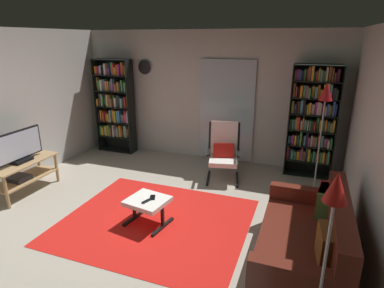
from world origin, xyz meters
name	(u,v)px	position (x,y,z in m)	size (l,w,h in m)	color
ground_plane	(141,227)	(0.00, 0.00, 0.00)	(7.02, 7.02, 0.00)	#A9A08F
wall_back	(207,97)	(0.00, 2.90, 1.30)	(5.60, 0.06, 2.60)	beige
glass_door_panel	(226,111)	(0.43, 2.83, 1.05)	(1.10, 0.01, 2.00)	silver
area_rug	(156,221)	(0.13, 0.19, 0.00)	(2.52, 2.16, 0.01)	red
tv_stand	(23,173)	(-2.29, 0.25, 0.35)	(0.49, 1.12, 0.54)	tan
television	(19,148)	(-2.29, 0.27, 0.78)	(0.20, 0.85, 0.52)	black
bookshelf_near_tv	(115,103)	(-2.02, 2.60, 1.08)	(0.84, 0.30, 2.03)	black
bookshelf_near_sofa	(313,118)	(2.05, 2.63, 1.08)	(0.82, 0.30, 2.02)	black
leather_sofa	(308,243)	(2.11, -0.07, 0.31)	(0.88, 1.74, 0.85)	#5A2217
lounge_armchair	(224,150)	(0.62, 1.96, 0.53)	(0.70, 0.76, 1.02)	black
ottoman	(148,203)	(0.06, 0.11, 0.31)	(0.59, 0.56, 0.37)	white
tv_remote	(147,201)	(0.08, 0.05, 0.38)	(0.04, 0.14, 0.02)	black
cell_phone	(153,197)	(0.11, 0.17, 0.38)	(0.07, 0.14, 0.01)	black
floor_lamp_by_sofa	(332,214)	(2.21, -1.01, 1.21)	(0.22, 0.22, 1.54)	#A5A5AD
floor_lamp_by_shelf	(325,103)	(2.19, 1.95, 1.49)	(0.22, 0.22, 1.80)	#A5A5AD
wall_clock	(145,67)	(-1.36, 2.82, 1.85)	(0.29, 0.03, 0.29)	silver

